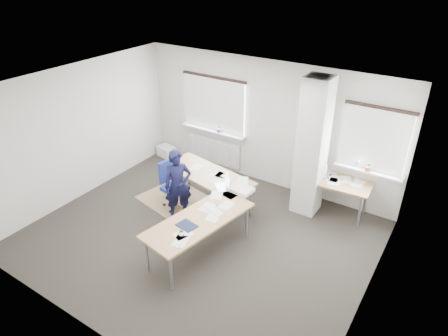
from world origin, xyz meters
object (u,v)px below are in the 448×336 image
Objects in this scene: desk_main at (206,197)px; task_chair at (174,194)px; desk_side at (335,182)px; person at (178,185)px.

task_chair is (-0.98, 0.24, -0.41)m from desk_main.
desk_side is 1.43× the size of task_chair.
person reaches higher than desk_main.
desk_side is 3.08m from person.
desk_main is at bearing -137.96° from desk_side.
person is at bearing -28.40° from task_chair.
desk_side is (1.82, 1.84, -0.01)m from desk_main.
person is at bearing -169.35° from desk_main.
task_chair is at bearing -153.53° from desk_side.
task_chair is 0.69× the size of person.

